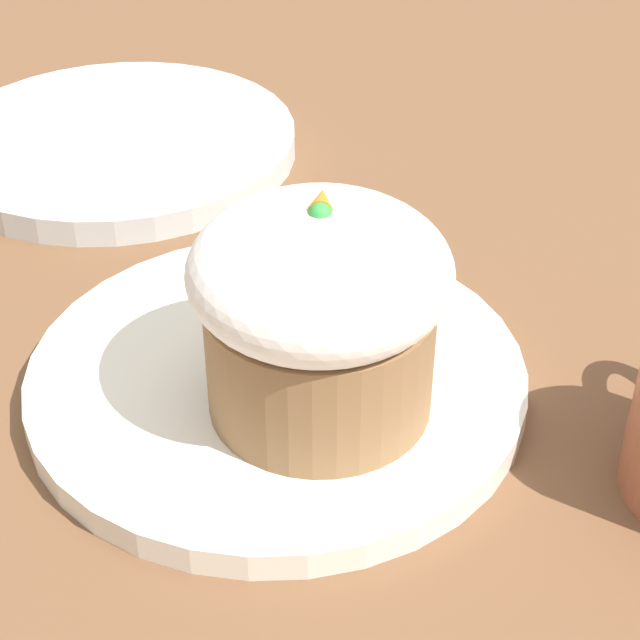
% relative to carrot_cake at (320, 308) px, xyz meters
% --- Properties ---
extents(ground_plane, '(4.00, 4.00, 0.00)m').
position_rel_carrot_cake_xyz_m(ground_plane, '(0.02, 0.02, -0.07)').
color(ground_plane, brown).
extents(dessert_plate, '(0.23, 0.23, 0.01)m').
position_rel_carrot_cake_xyz_m(dessert_plate, '(0.02, 0.02, -0.06)').
color(dessert_plate, white).
rests_on(dessert_plate, ground_plane).
extents(carrot_cake, '(0.11, 0.11, 0.10)m').
position_rel_carrot_cake_xyz_m(carrot_cake, '(0.00, 0.00, 0.00)').
color(carrot_cake, olive).
rests_on(carrot_cake, dessert_plate).
extents(spoon, '(0.12, 0.07, 0.01)m').
position_rel_carrot_cake_xyz_m(spoon, '(0.03, 0.03, -0.05)').
color(spoon, silver).
rests_on(spoon, dessert_plate).
extents(side_plate, '(0.23, 0.23, 0.02)m').
position_rel_carrot_cake_xyz_m(side_plate, '(0.26, 0.15, -0.06)').
color(side_plate, silver).
rests_on(side_plate, ground_plane).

